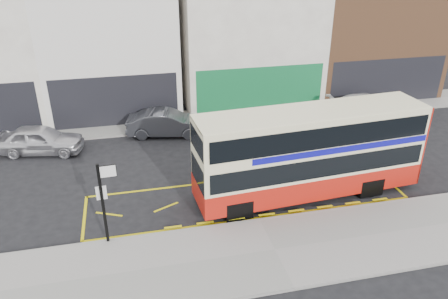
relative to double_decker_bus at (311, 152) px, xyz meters
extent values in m
plane|color=black|center=(-2.75, -1.29, -2.12)|extent=(120.00, 120.00, 0.00)
cube|color=gray|center=(-2.75, -3.59, -2.04)|extent=(40.00, 4.00, 0.15)
cube|color=gray|center=(-2.75, -1.67, -2.04)|extent=(40.00, 0.15, 0.15)
cube|color=gray|center=(-2.75, 9.71, -2.04)|extent=(50.00, 3.00, 0.15)
cube|color=white|center=(-8.25, 13.71, 2.38)|extent=(8.00, 8.00, 9.00)
cube|color=black|center=(-8.25, 9.73, -0.52)|extent=(7.36, 0.06, 3.20)
cube|color=black|center=(-8.25, 9.75, -0.72)|extent=(5.60, 0.04, 2.00)
cube|color=white|center=(0.75, 13.71, 2.13)|extent=(9.00, 8.00, 8.50)
cube|color=#126937|center=(0.75, 9.73, -0.52)|extent=(8.28, 0.06, 3.20)
cube|color=black|center=(0.75, 9.75, -0.72)|extent=(6.30, 0.04, 2.00)
cube|color=brown|center=(9.75, 13.71, 1.63)|extent=(9.00, 8.00, 7.50)
cube|color=black|center=(9.75, 9.73, -0.52)|extent=(8.28, 0.06, 3.20)
cube|color=black|center=(9.75, 9.75, -0.72)|extent=(6.30, 0.04, 2.00)
cube|color=#F4EBBA|center=(-0.03, 0.00, 0.05)|extent=(10.17, 2.98, 3.70)
cube|color=#AF180E|center=(-0.03, 0.00, -1.29)|extent=(10.22, 3.03, 1.00)
cube|color=#AF180E|center=(4.95, 0.35, 0.05)|extent=(0.22, 2.32, 3.70)
cube|color=black|center=(-0.03, 0.00, -0.20)|extent=(9.78, 3.02, 0.87)
cube|color=black|center=(-0.03, 0.00, 1.17)|extent=(9.78, 3.02, 0.91)
cube|color=#0F0D98|center=(0.88, 0.06, 0.53)|extent=(8.17, 2.89, 0.27)
cube|color=black|center=(-5.02, -0.36, -0.43)|extent=(0.21, 2.10, 1.46)
cube|color=black|center=(-5.02, -0.36, 1.17)|extent=(0.21, 2.10, 0.91)
cube|color=black|center=(-5.01, -0.35, 0.44)|extent=(0.16, 1.60, 0.32)
cube|color=#F4EBBA|center=(-0.03, 0.00, 1.85)|extent=(10.17, 2.89, 0.11)
cylinder|color=black|center=(-3.51, -1.27, -1.66)|extent=(0.93, 0.32, 0.91)
cylinder|color=black|center=(-3.65, 0.76, -1.66)|extent=(0.93, 0.32, 0.91)
cylinder|color=black|center=(2.68, -0.83, -1.66)|extent=(0.93, 0.32, 0.91)
cylinder|color=black|center=(2.53, 1.20, -1.66)|extent=(0.93, 0.32, 0.91)
cube|color=black|center=(-8.75, -1.69, -0.33)|extent=(0.12, 0.12, 3.28)
cube|color=white|center=(-8.43, -1.67, 0.99)|extent=(0.59, 0.08, 0.48)
cube|color=white|center=(-8.76, -1.63, 0.11)|extent=(0.38, 0.05, 0.55)
imported|color=silver|center=(-12.30, 7.10, -1.36)|extent=(4.71, 2.62, 1.51)
imported|color=#494A51|center=(-5.46, 7.89, -1.36)|extent=(4.80, 2.47, 1.51)
imported|color=white|center=(7.33, 7.77, -1.37)|extent=(5.23, 2.32, 1.49)
cylinder|color=#331E16|center=(4.29, 11.21, -1.19)|extent=(0.24, 0.24, 1.86)
camera|label=1|loc=(-7.43, -15.65, 8.45)|focal=35.00mm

